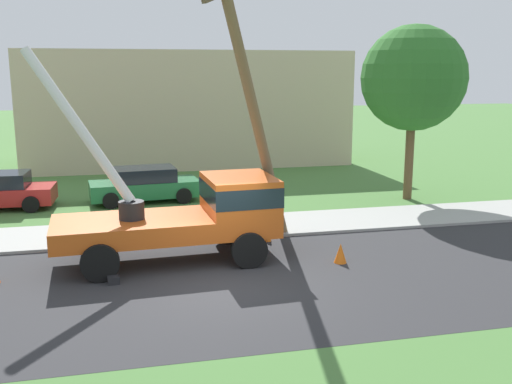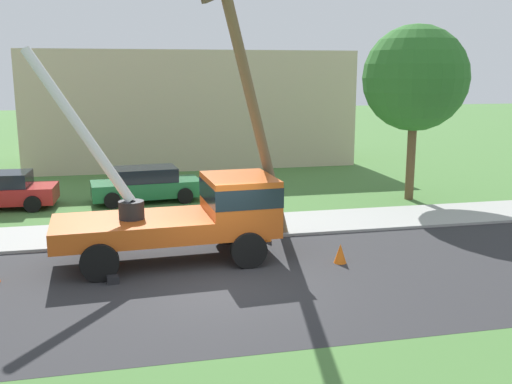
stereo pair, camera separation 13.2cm
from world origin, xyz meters
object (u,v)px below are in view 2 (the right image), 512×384
at_px(traffic_cone_ahead, 340,253).
at_px(roadside_tree_near, 415,79).
at_px(utility_truck, 195,211).
at_px(parked_sedan_green, 146,184).
at_px(leaning_utility_pole, 252,103).
at_px(traffic_cone_curbside, 266,232).

relative_size(traffic_cone_ahead, roadside_tree_near, 0.08).
bearing_deg(utility_truck, parked_sedan_green, 97.96).
relative_size(leaning_utility_pole, parked_sedan_green, 1.88).
bearing_deg(leaning_utility_pole, parked_sedan_green, 112.92).
relative_size(traffic_cone_ahead, traffic_cone_curbside, 1.00).
bearing_deg(utility_truck, traffic_cone_curbside, 27.72).
bearing_deg(parked_sedan_green, traffic_cone_ahead, -61.60).
height_order(traffic_cone_curbside, roadside_tree_near, roadside_tree_near).
distance_m(utility_truck, traffic_cone_curbside, 2.92).
bearing_deg(roadside_tree_near, leaning_utility_pole, -147.24).
xyz_separation_m(utility_truck, traffic_cone_ahead, (3.91, -1.34, -1.13)).
relative_size(parked_sedan_green, roadside_tree_near, 0.63).
distance_m(traffic_cone_ahead, roadside_tree_near, 10.48).
bearing_deg(traffic_cone_curbside, parked_sedan_green, 117.57).
height_order(utility_truck, parked_sedan_green, utility_truck).
bearing_deg(traffic_cone_curbside, leaning_utility_pole, -147.21).
bearing_deg(roadside_tree_near, utility_truck, -148.42).
xyz_separation_m(utility_truck, traffic_cone_curbside, (2.39, 1.25, -1.13)).
distance_m(traffic_cone_curbside, roadside_tree_near, 9.93).
height_order(traffic_cone_ahead, roadside_tree_near, roadside_tree_near).
relative_size(traffic_cone_curbside, parked_sedan_green, 0.12).
bearing_deg(parked_sedan_green, roadside_tree_near, -10.32).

